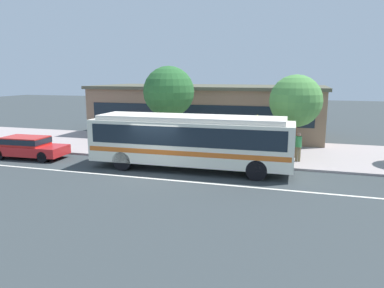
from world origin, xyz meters
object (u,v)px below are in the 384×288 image
object	(u,v)px
pedestrian_waiting_near_sign	(279,144)
street_tree_near_stop	(169,92)
street_tree_mid_block	(296,101)
transit_bus	(190,139)
pedestrian_walking_along_curb	(185,139)
sedan_behind_bus	(28,146)
pedestrian_standing_by_tree	(298,145)
bus_stop_sign	(257,133)

from	to	relation	value
pedestrian_waiting_near_sign	street_tree_near_stop	bearing A→B (deg)	167.70
pedestrian_waiting_near_sign	street_tree_mid_block	world-z (taller)	street_tree_mid_block
street_tree_mid_block	transit_bus	bearing A→B (deg)	-142.04
transit_bus	street_tree_mid_block	bearing A→B (deg)	37.96
pedestrian_waiting_near_sign	pedestrian_walking_along_curb	bearing A→B (deg)	178.75
sedan_behind_bus	pedestrian_waiting_near_sign	bearing A→B (deg)	11.36
pedestrian_standing_by_tree	bus_stop_sign	bearing A→B (deg)	-151.18
sedan_behind_bus	street_tree_mid_block	xyz separation A→B (m)	(15.25, 4.24, 2.70)
sedan_behind_bus	pedestrian_walking_along_curb	xyz separation A→B (m)	(8.95, 3.03, 0.38)
pedestrian_walking_along_curb	street_tree_near_stop	xyz separation A→B (m)	(-1.56, 1.42, 2.73)
transit_bus	pedestrian_walking_along_curb	xyz separation A→B (m)	(-1.18, 2.79, -0.55)
transit_bus	pedestrian_waiting_near_sign	world-z (taller)	transit_bus
pedestrian_standing_by_tree	street_tree_near_stop	xyz separation A→B (m)	(-8.15, 1.19, 2.76)
bus_stop_sign	street_tree_mid_block	size ratio (longest dim) A/B	0.55
pedestrian_waiting_near_sign	pedestrian_walking_along_curb	distance (m)	5.53
street_tree_near_stop	street_tree_mid_block	size ratio (longest dim) A/B	1.11
sedan_behind_bus	street_tree_mid_block	world-z (taller)	street_tree_mid_block
transit_bus	street_tree_near_stop	distance (m)	5.48
street_tree_near_stop	pedestrian_waiting_near_sign	bearing A→B (deg)	-12.30
transit_bus	sedan_behind_bus	xyz separation A→B (m)	(-10.13, -0.24, -0.93)
sedan_behind_bus	pedestrian_standing_by_tree	size ratio (longest dim) A/B	2.79
pedestrian_standing_by_tree	street_tree_mid_block	distance (m)	2.56
bus_stop_sign	pedestrian_standing_by_tree	bearing A→B (deg)	28.82
pedestrian_standing_by_tree	street_tree_near_stop	world-z (taller)	street_tree_near_stop
pedestrian_walking_along_curb	pedestrian_standing_by_tree	bearing A→B (deg)	2.03
transit_bus	street_tree_near_stop	size ratio (longest dim) A/B	1.97
pedestrian_waiting_near_sign	bus_stop_sign	size ratio (longest dim) A/B	0.63
pedestrian_standing_by_tree	street_tree_near_stop	bearing A→B (deg)	171.69
transit_bus	pedestrian_waiting_near_sign	xyz separation A→B (m)	(4.34, 2.67, -0.54)
sedan_behind_bus	bus_stop_sign	bearing A→B (deg)	8.73
pedestrian_standing_by_tree	street_tree_near_stop	distance (m)	8.69
pedestrian_walking_along_curb	street_tree_mid_block	bearing A→B (deg)	10.84
sedan_behind_bus	bus_stop_sign	size ratio (longest dim) A/B	1.70
street_tree_mid_block	bus_stop_sign	bearing A→B (deg)	-131.22
transit_bus	bus_stop_sign	xyz separation A→B (m)	(3.20, 1.81, 0.17)
pedestrian_waiting_near_sign	pedestrian_walking_along_curb	world-z (taller)	pedestrian_waiting_near_sign
transit_bus	pedestrian_standing_by_tree	xyz separation A→B (m)	(5.41, 3.02, -0.58)
pedestrian_walking_along_curb	street_tree_near_stop	distance (m)	3.45
street_tree_near_stop	bus_stop_sign	bearing A→B (deg)	-22.04
bus_stop_sign	street_tree_near_stop	distance (m)	6.72
sedan_behind_bus	pedestrian_waiting_near_sign	size ratio (longest dim) A/B	2.69
sedan_behind_bus	street_tree_mid_block	size ratio (longest dim) A/B	0.94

